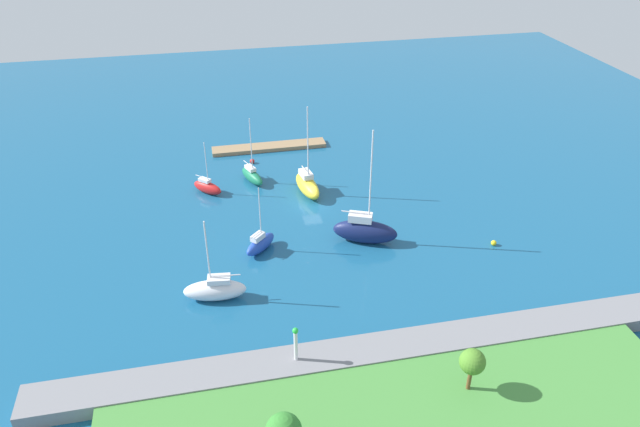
{
  "coord_description": "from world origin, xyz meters",
  "views": [
    {
      "loc": [
        13.9,
        70.26,
        41.25
      ],
      "look_at": [
        0.0,
        5.18,
        1.5
      ],
      "focal_mm": 33.55,
      "sensor_mm": 36.0,
      "label": 1
    }
  ],
  "objects_px": {
    "sailboat_white_lone_north": "(215,289)",
    "mooring_buoy_yellow": "(494,243)",
    "sailboat_yellow_off_beacon": "(307,185)",
    "sailboat_green_far_south": "(252,176)",
    "sailboat_blue_outer_mooring": "(260,243)",
    "mooring_buoy_red": "(252,161)",
    "harbor_beacon": "(296,342)",
    "sailboat_red_east_end": "(207,187)",
    "pier_dock": "(269,147)",
    "sailboat_navy_mid_basin": "(365,230)",
    "park_tree_east": "(472,362)"
  },
  "relations": [
    {
      "from": "sailboat_white_lone_north",
      "to": "mooring_buoy_yellow",
      "type": "relative_size",
      "value": 14.62
    },
    {
      "from": "sailboat_yellow_off_beacon",
      "to": "mooring_buoy_yellow",
      "type": "xyz_separation_m",
      "value": [
        -19.97,
        17.88,
        -1.04
      ]
    },
    {
      "from": "sailboat_green_far_south",
      "to": "mooring_buoy_yellow",
      "type": "xyz_separation_m",
      "value": [
        -27.25,
        23.09,
        -0.67
      ]
    },
    {
      "from": "sailboat_blue_outer_mooring",
      "to": "mooring_buoy_red",
      "type": "distance_m",
      "value": 24.47
    },
    {
      "from": "harbor_beacon",
      "to": "sailboat_yellow_off_beacon",
      "type": "distance_m",
      "value": 34.38
    },
    {
      "from": "harbor_beacon",
      "to": "sailboat_red_east_end",
      "type": "height_order",
      "value": "sailboat_red_east_end"
    },
    {
      "from": "mooring_buoy_red",
      "to": "mooring_buoy_yellow",
      "type": "distance_m",
      "value": 39.51
    },
    {
      "from": "harbor_beacon",
      "to": "mooring_buoy_yellow",
      "type": "xyz_separation_m",
      "value": [
        -27.53,
        -15.59,
        -3.28
      ]
    },
    {
      "from": "sailboat_white_lone_north",
      "to": "mooring_buoy_red",
      "type": "xyz_separation_m",
      "value": [
        -7.65,
        -32.54,
        -0.87
      ]
    },
    {
      "from": "sailboat_green_far_south",
      "to": "sailboat_blue_outer_mooring",
      "type": "height_order",
      "value": "sailboat_green_far_south"
    },
    {
      "from": "harbor_beacon",
      "to": "sailboat_white_lone_north",
      "type": "bearing_deg",
      "value": -61.46
    },
    {
      "from": "harbor_beacon",
      "to": "sailboat_red_east_end",
      "type": "relative_size",
      "value": 0.47
    },
    {
      "from": "sailboat_yellow_off_beacon",
      "to": "sailboat_green_far_south",
      "type": "height_order",
      "value": "sailboat_yellow_off_beacon"
    },
    {
      "from": "pier_dock",
      "to": "sailboat_blue_outer_mooring",
      "type": "bearing_deg",
      "value": 80.11
    },
    {
      "from": "harbor_beacon",
      "to": "sailboat_green_far_south",
      "type": "height_order",
      "value": "sailboat_green_far_south"
    },
    {
      "from": "sailboat_blue_outer_mooring",
      "to": "mooring_buoy_red",
      "type": "height_order",
      "value": "sailboat_blue_outer_mooring"
    },
    {
      "from": "harbor_beacon",
      "to": "sailboat_green_far_south",
      "type": "distance_m",
      "value": 38.76
    },
    {
      "from": "sailboat_yellow_off_beacon",
      "to": "sailboat_navy_mid_basin",
      "type": "relative_size",
      "value": 0.88
    },
    {
      "from": "sailboat_blue_outer_mooring",
      "to": "mooring_buoy_yellow",
      "type": "bearing_deg",
      "value": -55.33
    },
    {
      "from": "sailboat_red_east_end",
      "to": "mooring_buoy_yellow",
      "type": "bearing_deg",
      "value": 12.28
    },
    {
      "from": "pier_dock",
      "to": "sailboat_red_east_end",
      "type": "relative_size",
      "value": 2.34
    },
    {
      "from": "sailboat_red_east_end",
      "to": "pier_dock",
      "type": "bearing_deg",
      "value": 95.05
    },
    {
      "from": "sailboat_red_east_end",
      "to": "mooring_buoy_red",
      "type": "distance_m",
      "value": 11.08
    },
    {
      "from": "mooring_buoy_red",
      "to": "mooring_buoy_yellow",
      "type": "height_order",
      "value": "mooring_buoy_red"
    },
    {
      "from": "sailboat_yellow_off_beacon",
      "to": "sailboat_white_lone_north",
      "type": "height_order",
      "value": "sailboat_yellow_off_beacon"
    },
    {
      "from": "sailboat_yellow_off_beacon",
      "to": "sailboat_green_far_south",
      "type": "relative_size",
      "value": 1.31
    },
    {
      "from": "sailboat_yellow_off_beacon",
      "to": "mooring_buoy_red",
      "type": "xyz_separation_m",
      "value": [
        6.6,
        -11.36,
        -1.01
      ]
    },
    {
      "from": "sailboat_blue_outer_mooring",
      "to": "mooring_buoy_red",
      "type": "bearing_deg",
      "value": 40.26
    },
    {
      "from": "sailboat_green_far_south",
      "to": "sailboat_yellow_off_beacon",
      "type": "bearing_deg",
      "value": 33.3
    },
    {
      "from": "park_tree_east",
      "to": "mooring_buoy_red",
      "type": "distance_m",
      "value": 53.11
    },
    {
      "from": "park_tree_east",
      "to": "sailboat_navy_mid_basin",
      "type": "xyz_separation_m",
      "value": [
        2.0,
        -26.15,
        -2.75
      ]
    },
    {
      "from": "park_tree_east",
      "to": "pier_dock",
      "type": "bearing_deg",
      "value": -80.1
    },
    {
      "from": "sailboat_white_lone_north",
      "to": "pier_dock",
      "type": "bearing_deg",
      "value": -99.78
    },
    {
      "from": "sailboat_green_far_south",
      "to": "sailboat_red_east_end",
      "type": "relative_size",
      "value": 1.26
    },
    {
      "from": "harbor_beacon",
      "to": "sailboat_white_lone_north",
      "type": "height_order",
      "value": "sailboat_white_lone_north"
    },
    {
      "from": "sailboat_yellow_off_beacon",
      "to": "mooring_buoy_yellow",
      "type": "height_order",
      "value": "sailboat_yellow_off_beacon"
    },
    {
      "from": "pier_dock",
      "to": "sailboat_red_east_end",
      "type": "height_order",
      "value": "sailboat_red_east_end"
    },
    {
      "from": "sailboat_green_far_south",
      "to": "sailboat_white_lone_north",
      "type": "relative_size",
      "value": 1.02
    },
    {
      "from": "mooring_buoy_red",
      "to": "sailboat_navy_mid_basin",
      "type": "bearing_deg",
      "value": 113.89
    },
    {
      "from": "pier_dock",
      "to": "mooring_buoy_red",
      "type": "bearing_deg",
      "value": 55.46
    },
    {
      "from": "sailboat_navy_mid_basin",
      "to": "sailboat_blue_outer_mooring",
      "type": "xyz_separation_m",
      "value": [
        12.9,
        -0.76,
        -0.63
      ]
    },
    {
      "from": "park_tree_east",
      "to": "sailboat_white_lone_north",
      "type": "xyz_separation_m",
      "value": [
        20.79,
        -18.76,
        -3.2
      ]
    },
    {
      "from": "pier_dock",
      "to": "park_tree_east",
      "type": "xyz_separation_m",
      "value": [
        -9.8,
        56.16,
        4.12
      ]
    },
    {
      "from": "sailboat_red_east_end",
      "to": "sailboat_green_far_south",
      "type": "bearing_deg",
      "value": 62.13
    },
    {
      "from": "sailboat_white_lone_north",
      "to": "mooring_buoy_yellow",
      "type": "xyz_separation_m",
      "value": [
        -34.22,
        -3.3,
        -0.9
      ]
    },
    {
      "from": "mooring_buoy_red",
      "to": "sailboat_white_lone_north",
      "type": "bearing_deg",
      "value": 76.77
    },
    {
      "from": "sailboat_blue_outer_mooring",
      "to": "pier_dock",
      "type": "bearing_deg",
      "value": 34.48
    },
    {
      "from": "sailboat_green_far_south",
      "to": "sailboat_blue_outer_mooring",
      "type": "relative_size",
      "value": 1.17
    },
    {
      "from": "harbor_beacon",
      "to": "sailboat_blue_outer_mooring",
      "type": "bearing_deg",
      "value": -87.78
    },
    {
      "from": "park_tree_east",
      "to": "mooring_buoy_yellow",
      "type": "height_order",
      "value": "park_tree_east"
    }
  ]
}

